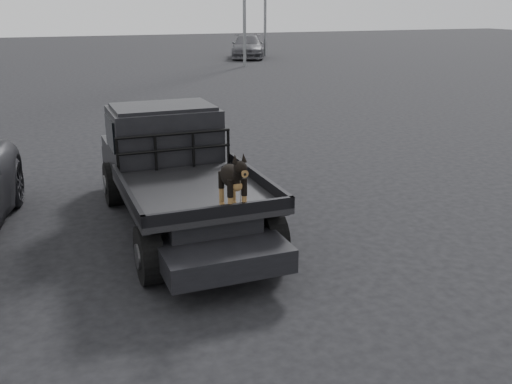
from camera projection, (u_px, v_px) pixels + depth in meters
name	position (u px, v px, depth m)	size (l,w,h in m)	color
ground	(193.00, 266.00, 7.73)	(120.00, 120.00, 0.00)	black
flatbed_ute	(180.00, 200.00, 8.93)	(2.00, 5.40, 0.92)	black
ute_cab	(164.00, 131.00, 9.49)	(1.72, 1.30, 0.88)	black
headache_rack	(175.00, 151.00, 8.88)	(1.80, 0.08, 0.55)	black
dog	(232.00, 181.00, 7.07)	(0.32, 0.60, 0.74)	black
distant_car_b	(248.00, 47.00, 37.03)	(2.00, 4.93, 1.43)	#4F4F55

